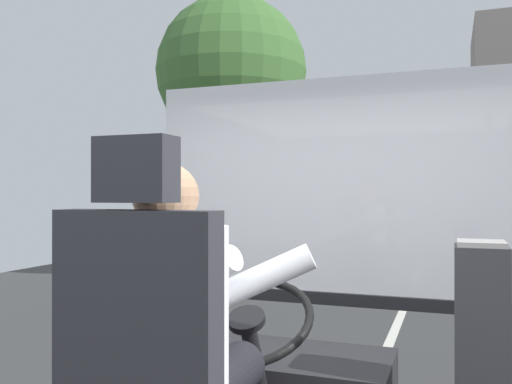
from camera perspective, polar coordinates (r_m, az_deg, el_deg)
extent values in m
cube|color=#373737|center=(10.78, 16.37, -9.99)|extent=(18.00, 44.00, 0.05)
cube|color=silver|center=(10.78, 16.37, -9.84)|extent=(0.12, 39.60, 0.00)
cube|color=#28282D|center=(1.53, -12.73, -14.34)|extent=(0.48, 0.10, 0.66)
cube|color=#28282D|center=(1.49, -12.71, 2.36)|extent=(0.22, 0.10, 0.18)
cylinder|color=black|center=(1.91, -9.66, -19.08)|extent=(0.17, 0.46, 0.17)
cylinder|color=silver|center=(1.67, -9.65, -14.09)|extent=(0.38, 0.38, 0.61)
cube|color=black|center=(1.82, -6.54, -10.57)|extent=(0.06, 0.01, 0.38)
sphere|color=#A37A5B|center=(1.62, -9.64, -0.43)|extent=(0.20, 0.20, 0.20)
cylinder|color=silver|center=(1.83, -2.51, -10.54)|extent=(0.57, 0.23, 0.33)
cylinder|color=silver|center=(1.93, -8.73, -10.02)|extent=(0.57, 0.23, 0.33)
cylinder|color=black|center=(2.41, -0.27, -17.03)|extent=(0.07, 0.24, 0.37)
torus|color=black|center=(2.29, -1.04, -13.50)|extent=(0.57, 0.52, 0.29)
cylinder|color=black|center=(2.29, -1.04, -13.50)|extent=(0.16, 0.16, 0.10)
cube|color=#333338|center=(2.43, 22.99, -16.89)|extent=(0.20, 0.23, 0.98)
cube|color=#9E9993|center=(2.34, 22.97, -5.08)|extent=(0.18, 0.21, 0.02)
cube|color=silver|center=(3.50, 8.53, 0.79)|extent=(2.50, 0.01, 1.40)
cube|color=black|center=(3.56, 8.54, -11.20)|extent=(2.50, 0.08, 0.08)
cylinder|color=#4C3828|center=(11.28, -2.65, -0.85)|extent=(0.28, 0.28, 3.37)
sphere|color=#3A642D|center=(11.57, -2.65, 12.72)|extent=(3.17, 3.17, 3.17)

